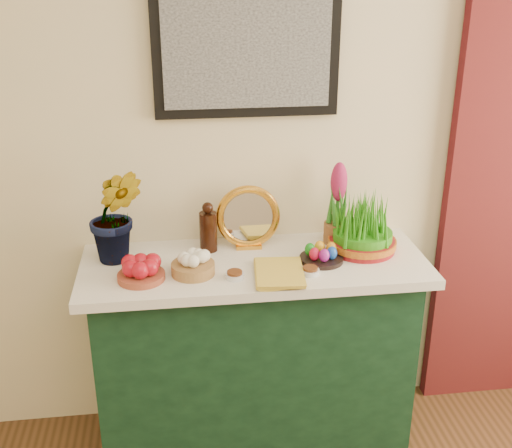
{
  "coord_description": "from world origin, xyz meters",
  "views": [
    {
      "loc": [
        -0.38,
        -0.32,
        2.03
      ],
      "look_at": [
        -0.08,
        1.95,
        1.07
      ],
      "focal_mm": 45.0,
      "sensor_mm": 36.0,
      "label": 1
    }
  ],
  "objects": [
    {
      "name": "tablecloth",
      "position": [
        -0.08,
        2.0,
        0.87
      ],
      "size": [
        1.4,
        0.55,
        0.04
      ],
      "primitive_type": "cube",
      "color": "white",
      "rests_on": "sideboard"
    },
    {
      "name": "hyacinth_pink",
      "position": [
        0.3,
        2.14,
        1.05
      ],
      "size": [
        0.11,
        0.11,
        0.36
      ],
      "color": "brown",
      "rests_on": "tablecloth"
    },
    {
      "name": "mirror",
      "position": [
        -0.09,
        2.14,
        1.02
      ],
      "size": [
        0.27,
        0.08,
        0.27
      ],
      "color": "gold",
      "rests_on": "tablecloth"
    },
    {
      "name": "egg_plate",
      "position": [
        0.19,
        1.96,
        0.92
      ],
      "size": [
        0.23,
        0.23,
        0.07
      ],
      "color": "black",
      "rests_on": "tablecloth"
    },
    {
      "name": "book",
      "position": [
        -0.09,
        1.86,
        0.91
      ],
      "size": [
        0.19,
        0.26,
        0.03
      ],
      "primitive_type": "imported",
      "rotation": [
        0.0,
        0.0,
        -0.09
      ],
      "color": "gold",
      "rests_on": "tablecloth"
    },
    {
      "name": "apple_bowl",
      "position": [
        -0.53,
        1.89,
        0.93
      ],
      "size": [
        0.19,
        0.19,
        0.09
      ],
      "color": "#96422A",
      "rests_on": "tablecloth"
    },
    {
      "name": "garlic_basket",
      "position": [
        -0.33,
        1.92,
        0.93
      ],
      "size": [
        0.21,
        0.21,
        0.09
      ],
      "color": "#9C6C3F",
      "rests_on": "tablecloth"
    },
    {
      "name": "sideboard",
      "position": [
        -0.08,
        2.0,
        0.42
      ],
      "size": [
        1.3,
        0.45,
        0.85
      ],
      "primitive_type": "cube",
      "color": "#153A21",
      "rests_on": "ground"
    },
    {
      "name": "spice_dish_left",
      "position": [
        -0.17,
        1.86,
        0.9
      ],
      "size": [
        0.07,
        0.07,
        0.03
      ],
      "color": "silver",
      "rests_on": "tablecloth"
    },
    {
      "name": "hyacinth_green",
      "position": [
        -0.62,
        2.08,
        1.15
      ],
      "size": [
        0.27,
        0.24,
        0.52
      ],
      "primitive_type": "imported",
      "rotation": [
        0.0,
        0.0,
        -0.06
      ],
      "color": "#2E7922",
      "rests_on": "tablecloth"
    },
    {
      "name": "spice_dish_right",
      "position": [
        0.12,
        1.86,
        0.9
      ],
      "size": [
        0.07,
        0.07,
        0.03
      ],
      "color": "silver",
      "rests_on": "tablecloth"
    },
    {
      "name": "vinegar_cruet",
      "position": [
        -0.25,
        2.13,
        0.98
      ],
      "size": [
        0.07,
        0.07,
        0.21
      ],
      "color": "black",
      "rests_on": "tablecloth"
    },
    {
      "name": "wheatgrass_sabzeh",
      "position": [
        0.38,
        2.04,
        0.99
      ],
      "size": [
        0.29,
        0.29,
        0.23
      ],
      "color": "maroon",
      "rests_on": "tablecloth"
    }
  ]
}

